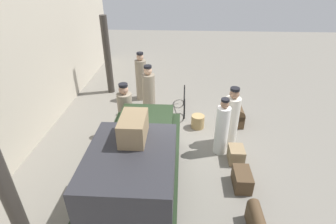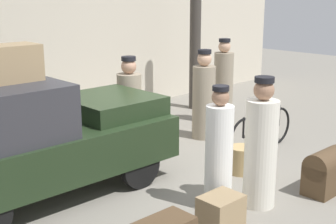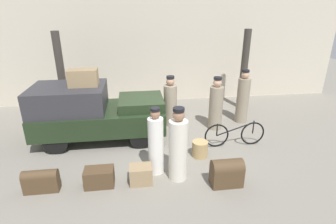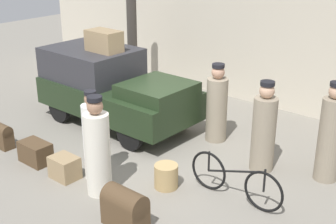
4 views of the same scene
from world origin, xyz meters
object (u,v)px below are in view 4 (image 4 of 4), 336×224
object	(u,v)px
conductor_in_dark_uniform	(330,136)
suitcase_small_leather	(125,208)
truck	(112,86)
trunk_wicker_pale	(65,168)
bicycle	(235,180)
porter_standing_middle	(93,139)
trunk_on_truck_roof	(104,41)
suitcase_black_upright	(35,152)
wicker_basket	(166,176)
porter_carrying_trunk	(98,151)
porter_with_bicycle	(217,106)
porter_lifting_near_truck	(264,131)

from	to	relation	value
conductor_in_dark_uniform	suitcase_small_leather	size ratio (longest dim) A/B	2.66
truck	trunk_wicker_pale	bearing A→B (deg)	-62.03
bicycle	porter_standing_middle	distance (m)	2.58
bicycle	conductor_in_dark_uniform	distance (m)	1.92
truck	trunk_on_truck_roof	distance (m)	1.02
bicycle	suitcase_black_upright	bearing A→B (deg)	-159.55
wicker_basket	suitcase_black_upright	xyz separation A→B (m)	(-2.52, -0.92, -0.00)
porter_carrying_trunk	suitcase_black_upright	distance (m)	1.87
wicker_basket	trunk_wicker_pale	distance (m)	1.86
porter_with_bicycle	porter_standing_middle	bearing A→B (deg)	-104.98
porter_with_bicycle	trunk_on_truck_roof	xyz separation A→B (m)	(-2.56, -0.75, 1.14)
suitcase_small_leather	trunk_wicker_pale	size ratio (longest dim) A/B	1.37
conductor_in_dark_uniform	porter_with_bicycle	xyz separation A→B (m)	(-2.48, 0.11, -0.08)
suitcase_small_leather	trunk_on_truck_roof	bearing A→B (deg)	140.82
bicycle	porter_lifting_near_truck	distance (m)	1.32
truck	porter_carrying_trunk	xyz separation A→B (m)	(2.12, -2.31, -0.10)
bicycle	porter_with_bicycle	distance (m)	2.41
trunk_wicker_pale	trunk_on_truck_roof	xyz separation A→B (m)	(-1.44, 2.38, 1.69)
suitcase_black_upright	bicycle	bearing A→B (deg)	20.45
truck	porter_standing_middle	size ratio (longest dim) A/B	2.25
porter_with_bicycle	trunk_wicker_pale	size ratio (longest dim) A/B	3.34
truck	porter_lifting_near_truck	distance (m)	3.80
porter_standing_middle	porter_carrying_trunk	size ratio (longest dim) A/B	0.95
porter_lifting_near_truck	porter_with_bicycle	bearing A→B (deg)	159.58
suitcase_black_upright	trunk_on_truck_roof	size ratio (longest dim) A/B	0.81
trunk_on_truck_roof	suitcase_black_upright	bearing A→B (deg)	-77.39
porter_lifting_near_truck	porter_standing_middle	bearing A→B (deg)	-133.88
bicycle	wicker_basket	xyz separation A→B (m)	(-1.12, -0.43, -0.15)
bicycle	conductor_in_dark_uniform	bearing A→B (deg)	62.10
porter_with_bicycle	suitcase_small_leather	xyz separation A→B (m)	(0.77, -3.46, -0.43)
conductor_in_dark_uniform	porter_standing_middle	distance (m)	4.16
truck	conductor_in_dark_uniform	xyz separation A→B (m)	(4.86, 0.64, -0.06)
truck	porter_with_bicycle	size ratio (longest dim) A/B	2.21
porter_with_bicycle	porter_standing_middle	world-z (taller)	porter_with_bicycle
wicker_basket	porter_lifting_near_truck	xyz separation A→B (m)	(0.92, 1.67, 0.57)
bicycle	trunk_wicker_pale	size ratio (longest dim) A/B	3.52
porter_lifting_near_truck	porter_standing_middle	distance (m)	3.09
wicker_basket	porter_lifting_near_truck	distance (m)	1.99
porter_with_bicycle	suitcase_black_upright	size ratio (longest dim) A/B	2.61
conductor_in_dark_uniform	porter_standing_middle	bearing A→B (deg)	-140.58
truck	wicker_basket	xyz separation A→B (m)	(2.87, -1.44, -0.68)
porter_lifting_near_truck	trunk_wicker_pale	bearing A→B (deg)	-134.09
trunk_on_truck_roof	porter_standing_middle	bearing A→B (deg)	-47.57
truck	wicker_basket	bearing A→B (deg)	-26.63
truck	conductor_in_dark_uniform	world-z (taller)	conductor_in_dark_uniform
porter_carrying_trunk	trunk_on_truck_roof	size ratio (longest dim) A/B	2.20
bicycle	trunk_wicker_pale	world-z (taller)	bicycle
porter_lifting_near_truck	conductor_in_dark_uniform	bearing A→B (deg)	21.10
bicycle	trunk_on_truck_roof	world-z (taller)	trunk_on_truck_roof
porter_carrying_trunk	trunk_wicker_pale	bearing A→B (deg)	-175.38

